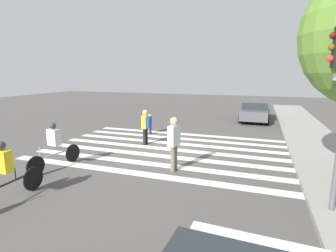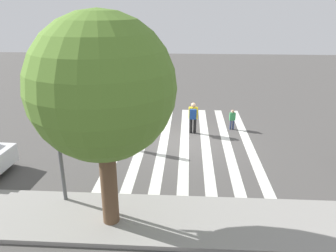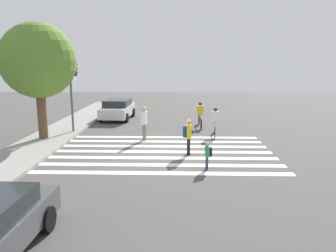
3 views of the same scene
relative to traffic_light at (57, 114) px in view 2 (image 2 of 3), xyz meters
The scene contains 10 objects.
ground_plane 7.23m from the traffic_light, 125.86° to the right, with size 60.00×60.00×0.00m, color #4C4947.
sidewalk_curb 4.95m from the traffic_light, 166.19° to the left, with size 36.00×2.50×0.14m.
crosswalk_stripes 7.23m from the traffic_light, 125.86° to the right, with size 6.38×10.00×0.01m.
traffic_light is the anchor object (origin of this frame).
street_tree 2.38m from the traffic_light, 146.49° to the left, with size 3.82×3.82×6.09m.
pedestrian_adult_tall_backpack 7.96m from the traffic_light, 123.45° to the right, with size 0.45×0.38×1.60m.
pedestrian_adult_blue_shirt 9.79m from the traffic_light, 131.49° to the right, with size 0.31×0.27×1.07m.
pedestrian_child_with_backpack 4.89m from the traffic_light, 110.17° to the right, with size 0.54×0.32×1.82m.
cyclist_near_curb 7.98m from the traffic_light, 74.48° to the right, with size 2.34×0.40×1.62m.
cyclist_mid_street 8.37m from the traffic_light, 92.54° to the right, with size 2.20×0.42×1.61m.
Camera 2 is at (-0.10, 14.47, 6.14)m, focal length 35.00 mm.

